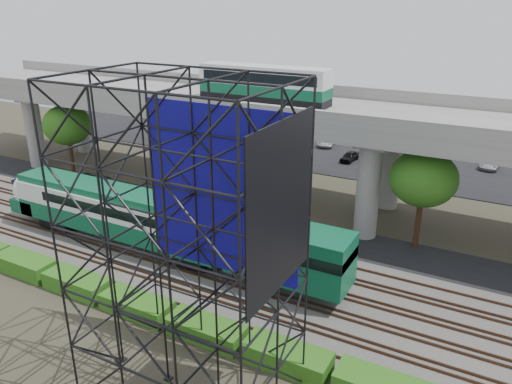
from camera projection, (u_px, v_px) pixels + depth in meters
The scene contains 13 objects.
ground at pixel (168, 276), 34.29m from camera, with size 140.00×140.00×0.00m, color #474233.
ballast_bed at pixel (185, 262), 35.90m from camera, with size 90.00×12.00×0.20m, color slate.
service_road at pixel (244, 220), 42.90m from camera, with size 90.00×5.00×0.08m, color black.
parking_lot at pixel (337, 152), 62.18m from camera, with size 90.00×18.00×0.08m, color black.
harbor_water at pixel (384, 118), 80.25m from camera, with size 140.00×40.00×0.03m, color slate.
rail_tracks at pixel (185, 260), 35.83m from camera, with size 90.00×9.52×0.16m.
commuter_train at pixel (142, 217), 36.57m from camera, with size 29.30×3.06×4.30m.
overpass at pixel (273, 114), 44.50m from camera, with size 80.00×12.00×12.40m.
scaffold_tower at pixel (186, 253), 21.63m from camera, with size 9.36×6.36×15.00m.
hedge_strip at pixel (137, 304), 30.11m from camera, with size 34.60×1.80×1.20m.
trees at pixel (230, 136), 47.63m from camera, with size 40.94×16.94×7.69m.
suv at pixel (89, 180), 50.25m from camera, with size 2.22×4.82×1.34m, color black.
parked_cars at pixel (341, 149), 61.17m from camera, with size 37.56×9.54×1.29m.
Camera 1 is at (19.53, -23.44, 17.75)m, focal length 35.00 mm.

